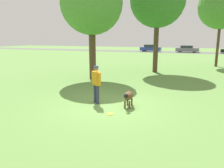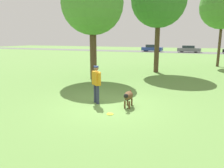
% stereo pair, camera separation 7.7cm
% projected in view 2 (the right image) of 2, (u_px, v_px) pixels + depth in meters
% --- Properties ---
extents(ground_plane, '(120.00, 120.00, 0.00)m').
position_uv_depth(ground_plane, '(109.00, 106.00, 9.04)').
color(ground_plane, '#608C42').
extents(far_road_strip, '(120.00, 6.00, 0.01)m').
position_uv_depth(far_road_strip, '(185.00, 52.00, 43.07)').
color(far_road_strip, '#5B5B59').
rests_on(far_road_strip, ground_plane).
extents(person, '(0.62, 0.53, 1.62)m').
position_uv_depth(person, '(96.00, 81.00, 9.23)').
color(person, '#2D334C').
rests_on(person, ground_plane).
extents(dog, '(0.40, 1.08, 0.65)m').
position_uv_depth(dog, '(128.00, 96.00, 8.79)').
color(dog, brown).
rests_on(dog, ground_plane).
extents(frisbee, '(0.25, 0.25, 0.02)m').
position_uv_depth(frisbee, '(110.00, 114.00, 8.04)').
color(frisbee, yellow).
rests_on(frisbee, ground_plane).
extents(tree_mid_center, '(4.32, 4.32, 7.86)m').
position_uv_depth(tree_mid_center, '(159.00, 0.00, 16.92)').
color(tree_mid_center, '#4C3826').
rests_on(tree_mid_center, ground_plane).
extents(tree_near_left, '(4.08, 4.08, 7.01)m').
position_uv_depth(tree_near_left, '(92.00, 4.00, 14.14)').
color(tree_near_left, '#4C3826').
rests_on(tree_near_left, ground_plane).
extents(tree_far_right, '(4.28, 4.28, 7.87)m').
position_uv_depth(tree_far_right, '(223.00, 6.00, 20.47)').
color(tree_far_right, '#4C3826').
rests_on(tree_far_right, ground_plane).
extents(parked_car_blue, '(4.28, 1.83, 1.45)m').
position_uv_depth(parked_car_blue, '(152.00, 48.00, 45.63)').
color(parked_car_blue, '#284293').
rests_on(parked_car_blue, ground_plane).
extents(parked_car_grey, '(4.39, 1.83, 1.35)m').
position_uv_depth(parked_car_grey, '(189.00, 49.00, 42.92)').
color(parked_car_grey, slate).
rests_on(parked_car_grey, ground_plane).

